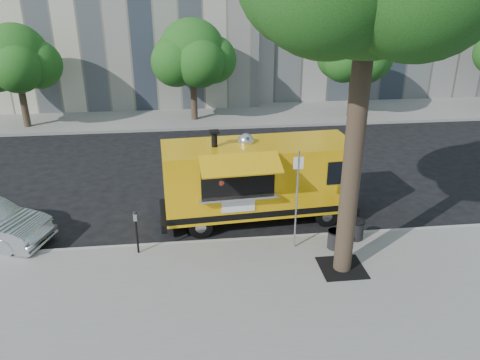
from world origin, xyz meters
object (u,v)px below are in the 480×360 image
Objects in this scene: far_tree_b at (192,53)px; parking_meter at (136,227)px; far_tree_c at (355,53)px; food_truck at (257,179)px; sign_post at (297,195)px; far_tree_a at (15,58)px; trash_bin_right at (335,239)px; trash_bin_left at (356,229)px.

far_tree_b is 14.48m from parking_meter.
far_tree_c reaches higher than food_truck.
far_tree_c reaches higher than sign_post.
far_tree_b is at bearing 94.31° from food_truck.
far_tree_a is 18.00m from far_tree_c.
far_tree_a reaches higher than food_truck.
far_tree_a reaches higher than trash_bin_right.
far_tree_c is 14.78m from trash_bin_left.
far_tree_b is 4.12× the size of parking_meter.
far_tree_a is 19.44m from trash_bin_left.
parking_meter is 2.38× the size of trash_bin_right.
far_tree_a reaches higher than trash_bin_left.
trash_bin_right is at bearing -75.58° from far_tree_b.
far_tree_b is 12.48m from food_truck.
parking_meter is at bearing -156.74° from food_truck.
food_truck is at bearing -47.51° from far_tree_a.
trash_bin_right is at bearing -3.92° from parking_meter.
food_truck is 3.20m from trash_bin_right.
far_tree_a is 0.97× the size of far_tree_b.
trash_bin_left is at bearing 7.31° from sign_post.
sign_post reaches higher than parking_meter.
sign_post is at bearing -50.17° from far_tree_a.
far_tree_c is 15.48m from sign_post.
far_tree_a is 8.80× the size of trash_bin_left.
parking_meter is 4.24m from food_truck.
far_tree_b is 15.29m from trash_bin_right.
trash_bin_left is at bearing -72.18° from far_tree_b.
far_tree_c is at bearing 0.32° from far_tree_a.
food_truck is (-7.26, -11.83, -2.24)m from far_tree_c.
far_tree_b reaches higher than food_truck.
far_tree_a is 16.07m from food_truck.
parking_meter reaches higher than trash_bin_right.
parking_meter is at bearing -179.56° from trash_bin_left.
sign_post is at bearing -2.52° from parking_meter.
parking_meter is at bearing 176.08° from trash_bin_right.
far_tree_a is at bearing -177.46° from far_tree_b.
far_tree_b reaches higher than trash_bin_left.
sign_post is 2.40m from trash_bin_left.
far_tree_b reaches higher than far_tree_a.
trash_bin_left is at bearing -38.03° from food_truck.
far_tree_c reaches higher than trash_bin_left.
far_tree_c is at bearing 71.82° from trash_bin_left.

